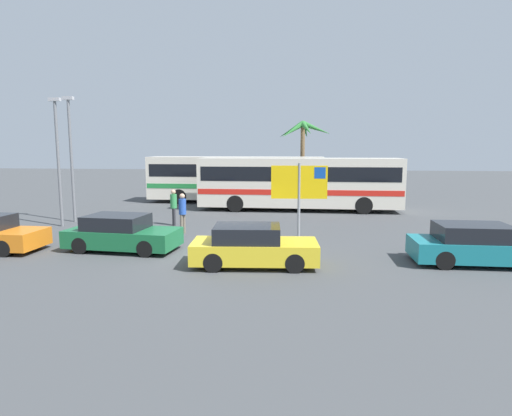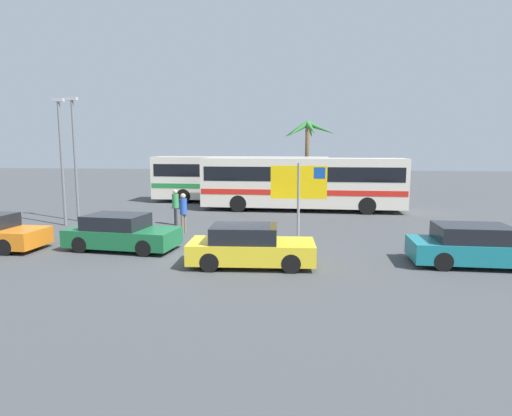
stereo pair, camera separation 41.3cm
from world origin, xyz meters
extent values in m
plane|color=#424447|center=(0.00, 0.00, 0.00)|extent=(120.00, 120.00, 0.00)
cube|color=silver|center=(2.45, 11.50, 1.73)|extent=(12.06, 2.53, 2.90)
cube|color=black|center=(2.45, 11.50, 2.28)|extent=(11.57, 2.56, 0.84)
cube|color=red|center=(2.45, 11.50, 1.22)|extent=(11.94, 2.56, 0.32)
cylinder|color=black|center=(6.18, 12.64, 0.50)|extent=(1.00, 0.28, 1.00)
cylinder|color=black|center=(6.18, 10.36, 0.50)|extent=(1.00, 0.28, 1.00)
cylinder|color=black|center=(-1.29, 12.64, 0.50)|extent=(1.00, 0.28, 1.00)
cylinder|color=black|center=(-1.29, 10.36, 0.50)|extent=(1.00, 0.28, 1.00)
cube|color=silver|center=(-1.95, 14.88, 1.73)|extent=(12.06, 2.53, 2.90)
cube|color=black|center=(-1.95, 14.88, 2.28)|extent=(11.57, 2.56, 0.84)
cube|color=#23843D|center=(-1.95, 14.88, 1.22)|extent=(11.94, 2.56, 0.32)
cylinder|color=black|center=(1.79, 16.02, 0.50)|extent=(1.00, 0.28, 1.00)
cylinder|color=black|center=(1.79, 13.74, 0.50)|extent=(1.00, 0.28, 1.00)
cylinder|color=black|center=(-5.69, 16.02, 0.50)|extent=(1.00, 0.28, 1.00)
cylinder|color=black|center=(-5.69, 13.74, 0.50)|extent=(1.00, 0.28, 1.00)
cylinder|color=gray|center=(2.55, 2.23, 1.60)|extent=(0.11, 0.11, 3.20)
cube|color=yellow|center=(2.55, 2.23, 2.45)|extent=(2.20, 0.19, 1.30)
cube|color=#1447A8|center=(3.35, 2.28, 2.82)|extent=(0.44, 0.10, 0.44)
cube|color=#196638|center=(-3.91, 0.35, 0.48)|extent=(4.20, 2.13, 0.64)
cube|color=black|center=(-4.16, 0.37, 1.06)|extent=(2.25, 1.81, 0.52)
cylinder|color=black|center=(-2.59, 1.05, 0.30)|extent=(0.61, 0.21, 0.60)
cylinder|color=black|center=(-2.73, -0.58, 0.30)|extent=(0.61, 0.21, 0.60)
cylinder|color=black|center=(-5.10, 1.27, 0.30)|extent=(0.61, 0.21, 0.60)
cylinder|color=black|center=(-5.24, -0.36, 0.30)|extent=(0.61, 0.21, 0.60)
cube|color=#19757F|center=(8.50, -0.24, 0.48)|extent=(4.34, 1.78, 0.64)
cube|color=black|center=(8.24, -0.24, 1.06)|extent=(2.26, 1.63, 0.52)
cylinder|color=black|center=(9.84, 0.57, 0.30)|extent=(0.60, 0.16, 0.60)
cylinder|color=black|center=(7.16, 0.58, 0.30)|extent=(0.60, 0.16, 0.60)
cylinder|color=black|center=(7.15, -1.04, 0.30)|extent=(0.60, 0.16, 0.60)
cylinder|color=black|center=(-7.65, 0.49, 0.30)|extent=(0.60, 0.17, 0.60)
cylinder|color=black|center=(-7.67, -1.07, 0.30)|extent=(0.60, 0.17, 0.60)
cube|color=yellow|center=(1.19, -1.24, 0.48)|extent=(4.14, 2.00, 0.64)
cube|color=black|center=(0.95, -1.26, 1.06)|extent=(2.21, 1.72, 0.52)
cylinder|color=black|center=(2.37, -0.37, 0.30)|extent=(0.61, 0.21, 0.60)
cylinder|color=black|center=(2.49, -1.91, 0.30)|extent=(0.61, 0.21, 0.60)
cylinder|color=black|center=(-0.12, -0.56, 0.30)|extent=(0.61, 0.21, 0.60)
cylinder|color=black|center=(0.00, -2.11, 0.30)|extent=(0.61, 0.21, 0.60)
cylinder|color=#706656|center=(-2.62, 3.56, 0.44)|extent=(0.13, 0.13, 0.87)
cylinder|color=#706656|center=(-2.55, 3.73, 0.44)|extent=(0.13, 0.13, 0.87)
cylinder|color=#2851B2|center=(-2.58, 3.64, 1.22)|extent=(0.32, 0.32, 0.69)
sphere|color=tan|center=(-2.58, 3.64, 1.68)|extent=(0.24, 0.24, 0.24)
cylinder|color=#2D2D33|center=(-3.63, 5.68, 0.43)|extent=(0.13, 0.13, 0.86)
cylinder|color=#2D2D33|center=(-3.55, 5.53, 0.43)|extent=(0.13, 0.13, 0.86)
cylinder|color=#338E4C|center=(-3.59, 5.61, 1.20)|extent=(0.32, 0.32, 0.68)
sphere|color=tan|center=(-3.59, 5.61, 1.66)|extent=(0.23, 0.23, 0.23)
cylinder|color=slate|center=(-9.01, 6.10, 3.07)|extent=(0.14, 0.14, 6.14)
cube|color=#B2B2B7|center=(-9.01, 6.10, 6.24)|extent=(0.56, 0.20, 0.16)
cylinder|color=slate|center=(-8.95, 4.81, 2.97)|extent=(0.14, 0.14, 5.94)
cube|color=#B2B2B7|center=(-8.95, 4.81, 6.04)|extent=(0.56, 0.20, 0.16)
cylinder|color=brown|center=(2.62, 17.78, 2.68)|extent=(0.32, 0.32, 5.36)
cone|color=#2D7533|center=(3.61, 17.68, 5.18)|extent=(2.19, 0.64, 1.18)
cone|color=#2D7533|center=(2.79, 18.72, 5.08)|extent=(0.81, 2.16, 1.36)
cone|color=#2D7533|center=(1.75, 18.21, 5.09)|extent=(2.10, 1.34, 1.33)
cone|color=#2D7533|center=(1.90, 17.15, 5.06)|extent=(1.88, 1.72, 1.39)
cone|color=#2D7533|center=(2.90, 16.82, 5.16)|extent=(1.03, 2.19, 1.21)
camera|label=1|loc=(2.72, -14.69, 3.79)|focal=30.20mm
camera|label=2|loc=(3.13, -14.64, 3.79)|focal=30.20mm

